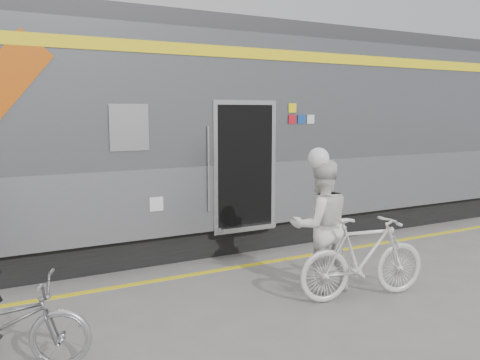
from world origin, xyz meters
TOP-DOWN VIEW (x-y plane):
  - ground at (0.00, 0.00)m, footprint 90.00×90.00m
  - train at (-1.64, 4.19)m, footprint 24.00×3.17m
  - safety_strip at (0.00, 2.15)m, footprint 24.00×0.12m
  - woman at (0.63, 0.70)m, footprint 1.00×0.85m
  - bicycle_right at (0.93, 0.15)m, footprint 1.92×0.85m
  - helmet_woman at (0.63, 0.70)m, footprint 0.29×0.29m

SIDE VIEW (x-z plane):
  - ground at x=0.00m, z-range 0.00..0.00m
  - safety_strip at x=0.00m, z-range 0.00..0.01m
  - bicycle_right at x=0.93m, z-range 0.00..1.11m
  - woman at x=0.63m, z-range 0.00..1.84m
  - helmet_woman at x=0.63m, z-range 1.84..2.13m
  - train at x=-1.64m, z-range 0.00..4.10m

